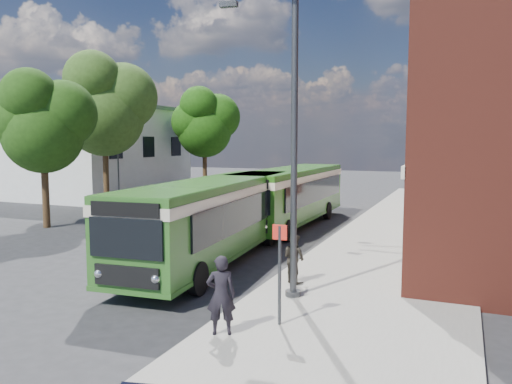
% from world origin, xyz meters
% --- Properties ---
extents(ground, '(120.00, 120.00, 0.00)m').
position_xyz_m(ground, '(0.00, 0.00, 0.00)').
color(ground, '#2B2B2D').
rests_on(ground, ground).
extents(pavement, '(6.00, 48.00, 0.15)m').
position_xyz_m(pavement, '(7.00, 8.00, 0.07)').
color(pavement, gray).
rests_on(pavement, ground).
extents(kerb_line, '(0.12, 48.00, 0.01)m').
position_xyz_m(kerb_line, '(3.95, 8.00, 0.01)').
color(kerb_line, beige).
rests_on(kerb_line, ground).
extents(white_building, '(9.40, 13.40, 7.30)m').
position_xyz_m(white_building, '(-18.00, 18.00, 3.66)').
color(white_building, silver).
rests_on(white_building, ground).
extents(flagpole, '(0.95, 0.10, 9.00)m').
position_xyz_m(flagpole, '(-12.45, 13.00, 4.94)').
color(flagpole, '#35373A').
rests_on(flagpole, ground).
extents(street_lamp, '(2.96, 2.38, 9.00)m').
position_xyz_m(street_lamp, '(4.84, -2.00, 4.79)').
color(street_lamp, '#35373A').
rests_on(street_lamp, ground).
extents(bus_stop_sign, '(0.35, 0.08, 2.52)m').
position_xyz_m(bus_stop_sign, '(5.60, -4.20, 1.51)').
color(bus_stop_sign, '#35373A').
rests_on(bus_stop_sign, ground).
extents(bus_front, '(3.52, 12.21, 3.02)m').
position_xyz_m(bus_front, '(1.00, 1.41, 1.83)').
color(bus_front, '#2B5F1F').
rests_on(bus_front, ground).
extents(bus_rear, '(2.65, 11.77, 3.02)m').
position_xyz_m(bus_rear, '(1.15, 9.70, 1.83)').
color(bus_rear, '#276215').
rests_on(bus_rear, ground).
extents(pedestrian_a, '(0.78, 0.67, 1.79)m').
position_xyz_m(pedestrian_a, '(4.60, -5.25, 1.05)').
color(pedestrian_a, black).
rests_on(pedestrian_a, pavement).
extents(pedestrian_b, '(0.91, 0.84, 1.50)m').
position_xyz_m(pedestrian_b, '(4.80, -0.72, 0.90)').
color(pedestrian_b, black).
rests_on(pedestrian_b, pavement).
extents(tree_left, '(4.76, 4.52, 8.03)m').
position_xyz_m(tree_left, '(-10.32, 4.37, 5.45)').
color(tree_left, '#352313').
rests_on(tree_left, ground).
extents(tree_mid, '(5.90, 5.61, 9.97)m').
position_xyz_m(tree_mid, '(-11.63, 10.68, 6.77)').
color(tree_mid, '#352313').
rests_on(tree_mid, ground).
extents(tree_right, '(5.25, 4.99, 8.87)m').
position_xyz_m(tree_right, '(-10.38, 21.54, 6.02)').
color(tree_right, '#352313').
rests_on(tree_right, ground).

